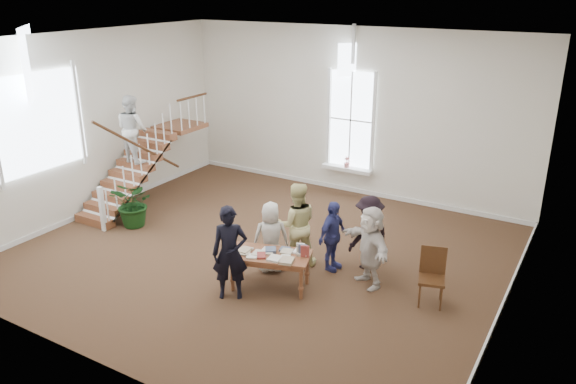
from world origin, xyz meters
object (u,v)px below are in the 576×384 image
Objects in this scene: floor_plant at (134,204)px; elderly_woman at (271,237)px; police_officer at (230,253)px; woman_cluster_c at (370,247)px; side_chair at (432,272)px; person_yellow at (296,224)px; woman_cluster_a at (332,236)px; library_table at (270,257)px; woman_cluster_b at (369,232)px.

elderly_woman is at bearing -3.25° from floor_plant.
police_officer is 2.67m from woman_cluster_c.
floor_plant is at bearing 165.72° from side_chair.
person_yellow is 1.21× the size of woman_cluster_a.
elderly_woman is 1.00× the size of woman_cluster_a.
police_officer reaches higher than library_table.
woman_cluster_b reaches higher than library_table.
floor_plant reaches higher than side_chair.
floor_plant is at bearing 102.23° from woman_cluster_a.
floor_plant is 7.16m from side_chair.
woman_cluster_c is at bearing 163.22° from side_chair.
woman_cluster_c is (2.04, 1.72, -0.09)m from police_officer.
library_table is 3.00m from side_chair.
police_officer is 1.15× the size of woman_cluster_b.
woman_cluster_c reaches higher than woman_cluster_b.
woman_cluster_c is (1.64, -0.03, -0.08)m from person_yellow.
person_yellow reaches higher than floor_plant.
police_officer is 1.67× the size of side_chair.
person_yellow reaches higher than library_table.
floor_plant is at bearing -60.08° from woman_cluster_b.
woman_cluster_b is at bearing 35.91° from library_table.
police_officer is (-0.46, -0.65, 0.26)m from library_table.
floor_plant is (-5.63, -0.89, -0.20)m from woman_cluster_b.
woman_cluster_b is at bearing 8.99° from floor_plant.
library_table is 0.94× the size of police_officer.
woman_cluster_b reaches higher than floor_plant.
library_table is at bearing -15.74° from woman_cluster_b.
woman_cluster_a is 0.92m from woman_cluster_c.
elderly_woman is 4.00m from floor_plant.
library_table is 2.15m from woman_cluster_b.
woman_cluster_c reaches higher than woman_cluster_a.
side_chair is (7.16, 0.23, 0.03)m from floor_plant.
woman_cluster_b is (0.60, 0.45, 0.04)m from woman_cluster_a.
library_table is 1.57× the size of side_chair.
side_chair is (3.17, 0.45, -0.13)m from elderly_woman.
elderly_woman is 0.60m from person_yellow.
side_chair is at bearing 3.19° from library_table.
woman_cluster_b is at bearing 177.97° from elderly_woman.
person_yellow is at bearing 110.03° from woman_cluster_a.
woman_cluster_b is 1.45× the size of side_chair.
woman_cluster_c is at bearing 7.87° from police_officer.
woman_cluster_c is 1.24m from side_chair.
police_officer reaches higher than woman_cluster_b.
side_chair reaches higher than library_table.
police_officer reaches higher than woman_cluster_c.
woman_cluster_a is at bearing -155.41° from woman_cluster_c.
floor_plant is at bearing -140.55° from woman_cluster_c.
library_table is 0.71m from elderly_woman.
police_officer is 1.22× the size of elderly_woman.
person_yellow is (-0.06, 1.10, 0.25)m from library_table.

